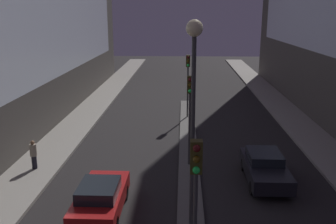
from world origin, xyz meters
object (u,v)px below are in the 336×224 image
traffic_light_far (188,72)px  car_right_lane (265,167)px  street_lamp (193,83)px  car_left_lane (101,198)px  traffic_light_near (196,187)px  traffic_light_mid (190,101)px  pedestrian_on_left_sidewalk (34,154)px

traffic_light_far → car_right_lane: (3.73, -11.25, -2.93)m
traffic_light_far → car_right_lane: traffic_light_far is taller
street_lamp → car_left_lane: (-3.73, 0.94, -5.03)m
street_lamp → car_right_lane: (3.73, 4.40, -5.04)m
traffic_light_near → traffic_light_mid: 9.92m
traffic_light_mid → car_left_lane: bearing=-125.7°
traffic_light_mid → pedestrian_on_left_sidewalk: size_ratio=3.13×
traffic_light_far → pedestrian_on_left_sidewalk: traffic_light_far is taller
traffic_light_mid → car_right_lane: size_ratio=1.12×
traffic_light_far → car_right_lane: size_ratio=1.12×
street_lamp → pedestrian_on_left_sidewalk: (-8.17, 5.12, -4.82)m
traffic_light_near → traffic_light_mid: bearing=90.0°
traffic_light_mid → traffic_light_far: (0.00, 9.53, 0.00)m
traffic_light_far → street_lamp: street_lamp is taller
street_lamp → car_right_lane: street_lamp is taller
car_left_lane → pedestrian_on_left_sidewalk: pedestrian_on_left_sidewalk is taller
car_left_lane → car_right_lane: car_left_lane is taller
traffic_light_near → car_right_lane: size_ratio=1.12×
street_lamp → car_left_lane: bearing=165.9°
traffic_light_far → car_right_lane: bearing=-71.7°
car_left_lane → car_right_lane: bearing=24.9°
traffic_light_near → car_right_lane: traffic_light_near is taller
car_right_lane → traffic_light_near: bearing=-114.4°
traffic_light_near → car_right_lane: 9.47m
traffic_light_near → traffic_light_far: same height
street_lamp → car_left_lane: street_lamp is taller
traffic_light_mid → pedestrian_on_left_sidewalk: (-8.17, -1.00, -2.70)m
traffic_light_mid → street_lamp: 6.48m
street_lamp → car_right_lane: bearing=49.7°
traffic_light_far → traffic_light_mid: bearing=-90.0°
traffic_light_far → street_lamp: (0.00, -15.65, 2.11)m
traffic_light_far → pedestrian_on_left_sidewalk: (-8.17, -10.53, -2.70)m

